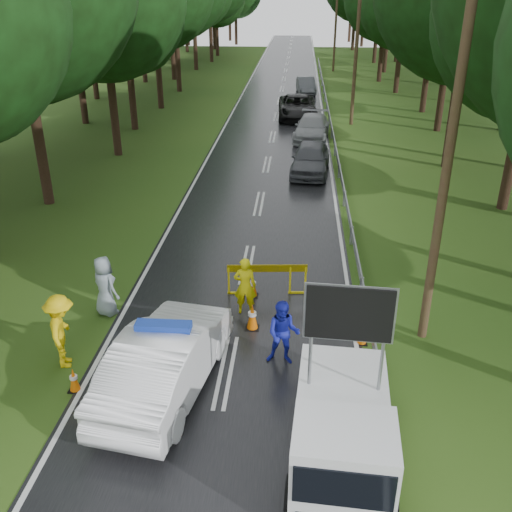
# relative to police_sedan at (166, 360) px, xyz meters

# --- Properties ---
(ground) EXTENTS (160.00, 160.00, 0.00)m
(ground) POSITION_rel_police_sedan_xyz_m (1.29, 0.78, -0.85)
(ground) COLOR #284E16
(ground) RESTS_ON ground
(road) EXTENTS (7.00, 140.00, 0.02)m
(road) POSITION_rel_police_sedan_xyz_m (1.29, 30.78, -0.84)
(road) COLOR black
(road) RESTS_ON ground
(guardrail) EXTENTS (0.12, 60.06, 0.70)m
(guardrail) POSITION_rel_police_sedan_xyz_m (4.99, 30.45, -0.30)
(guardrail) COLOR gray
(guardrail) RESTS_ON ground
(utility_pole_near) EXTENTS (1.40, 0.24, 10.00)m
(utility_pole_near) POSITION_rel_police_sedan_xyz_m (6.49, 2.78, 4.21)
(utility_pole_near) COLOR #4C3023
(utility_pole_near) RESTS_ON ground
(utility_pole_mid) EXTENTS (1.40, 0.24, 10.00)m
(utility_pole_mid) POSITION_rel_police_sedan_xyz_m (6.49, 28.78, 4.21)
(utility_pole_mid) COLOR #4C3023
(utility_pole_mid) RESTS_ON ground
(utility_pole_far) EXTENTS (1.40, 0.24, 10.00)m
(utility_pole_far) POSITION_rel_police_sedan_xyz_m (6.49, 54.78, 4.21)
(utility_pole_far) COLOR #4C3023
(utility_pole_far) RESTS_ON ground
(police_sedan) EXTENTS (2.60, 5.36, 1.86)m
(police_sedan) POSITION_rel_police_sedan_xyz_m (0.00, 0.00, 0.00)
(police_sedan) COLOR white
(police_sedan) RESTS_ON ground
(work_truck) EXTENTS (2.22, 4.50, 3.49)m
(work_truck) POSITION_rel_police_sedan_xyz_m (3.96, -2.12, 0.10)
(work_truck) COLOR gray
(work_truck) RESTS_ON ground
(barrier) EXTENTS (2.46, 0.27, 1.02)m
(barrier) POSITION_rel_police_sedan_xyz_m (2.09, 4.78, -0.08)
(barrier) COLOR yellow
(barrier) RESTS_ON ground
(officer) EXTENTS (0.66, 0.44, 1.79)m
(officer) POSITION_rel_police_sedan_xyz_m (1.52, 3.61, 0.04)
(officer) COLOR yellow
(officer) RESTS_ON ground
(civilian) EXTENTS (0.90, 0.73, 1.75)m
(civilian) POSITION_rel_police_sedan_xyz_m (2.70, 1.28, 0.02)
(civilian) COLOR #1B22B0
(civilian) RESTS_ON ground
(bystander_left) EXTENTS (1.07, 1.44, 1.98)m
(bystander_left) POSITION_rel_police_sedan_xyz_m (-2.79, 0.78, 0.14)
(bystander_left) COLOR yellow
(bystander_left) RESTS_ON ground
(bystander_right) EXTENTS (1.06, 0.98, 1.82)m
(bystander_right) POSITION_rel_police_sedan_xyz_m (-2.51, 3.28, 0.06)
(bystander_right) COLOR #8595A0
(bystander_right) RESTS_ON ground
(queue_car_first) EXTENTS (2.20, 4.66, 1.54)m
(queue_car_first) POSITION_rel_police_sedan_xyz_m (3.56, 17.40, -0.08)
(queue_car_first) COLOR #46474E
(queue_car_first) RESTS_ON ground
(queue_car_second) EXTENTS (2.47, 5.09, 1.43)m
(queue_car_second) POSITION_rel_police_sedan_xyz_m (3.73, 24.47, -0.14)
(queue_car_second) COLOR gray
(queue_car_second) RESTS_ON ground
(queue_car_third) EXTENTS (2.85, 5.81, 1.59)m
(queue_car_third) POSITION_rel_police_sedan_xyz_m (2.77, 30.47, -0.06)
(queue_car_third) COLOR black
(queue_car_third) RESTS_ON ground
(queue_car_fourth) EXTENTS (1.83, 4.26, 1.36)m
(queue_car_fourth) POSITION_rel_police_sedan_xyz_m (3.44, 40.62, -0.17)
(queue_car_fourth) COLOR #46494F
(queue_car_fourth) RESTS_ON ground
(cone_near_left) EXTENTS (0.30, 0.30, 0.64)m
(cone_near_left) POSITION_rel_police_sedan_xyz_m (-2.21, -0.22, -0.54)
(cone_near_left) COLOR black
(cone_near_left) RESTS_ON ground
(cone_center) EXTENTS (0.38, 0.38, 0.81)m
(cone_center) POSITION_rel_police_sedan_xyz_m (1.79, 2.78, -0.46)
(cone_center) COLOR black
(cone_center) RESTS_ON ground
(cone_far) EXTENTS (0.36, 0.36, 0.75)m
(cone_far) POSITION_rel_police_sedan_xyz_m (1.65, 4.61, -0.49)
(cone_far) COLOR black
(cone_far) RESTS_ON ground
(cone_left_mid) EXTENTS (0.31, 0.31, 0.67)m
(cone_left_mid) POSITION_rel_police_sedan_xyz_m (-0.71, 1.28, -0.53)
(cone_left_mid) COLOR black
(cone_left_mid) RESTS_ON ground
(cone_right) EXTENTS (0.30, 0.30, 0.64)m
(cone_right) POSITION_rel_police_sedan_xyz_m (4.79, 2.28, -0.54)
(cone_right) COLOR black
(cone_right) RESTS_ON ground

